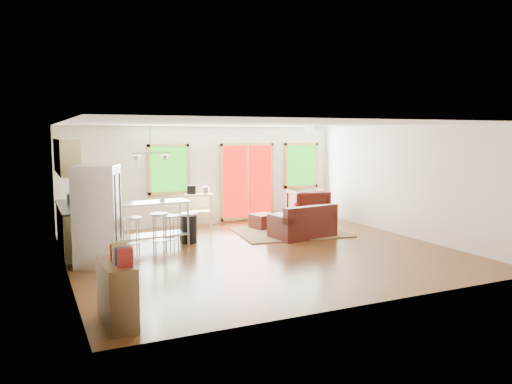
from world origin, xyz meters
name	(u,v)px	position (x,y,z in m)	size (l,w,h in m)	color
floor	(262,252)	(0.00, 0.00, -0.01)	(7.50, 7.00, 0.02)	#3E2310
ceiling	(262,123)	(0.00, 0.00, 2.61)	(7.50, 7.00, 0.02)	white
back_wall	(205,176)	(0.00, 3.51, 1.30)	(7.50, 0.02, 2.60)	silver
left_wall	(63,199)	(-3.76, 0.00, 1.30)	(0.02, 7.00, 2.60)	silver
right_wall	(407,181)	(3.76, 0.00, 1.30)	(0.02, 7.00, 2.60)	silver
front_wall	(371,214)	(0.00, -3.51, 1.30)	(7.50, 0.02, 2.60)	silver
window_left	(169,169)	(-1.00, 3.46, 1.50)	(1.10, 0.05, 1.30)	#15600E
french_doors	(247,181)	(1.20, 3.46, 1.10)	(1.60, 0.05, 2.10)	#C70200
window_right	(301,165)	(2.90, 3.46, 1.50)	(1.10, 0.05, 1.30)	#15600E
rug	(290,232)	(1.47, 1.49, 0.01)	(2.57, 1.98, 0.03)	#4A653E
loveseat	(303,225)	(1.48, 0.87, 0.30)	(1.54, 1.01, 0.77)	black
coffee_table	(294,216)	(1.87, 2.01, 0.32)	(1.05, 0.84, 0.37)	#3E2C17
armchair	(308,204)	(2.61, 2.59, 0.50)	(0.96, 0.90, 0.99)	black
ottoman	(264,221)	(1.11, 2.24, 0.19)	(0.56, 0.56, 0.38)	black
vase	(296,210)	(1.74, 1.68, 0.51)	(0.19, 0.20, 0.31)	silver
book	(303,208)	(1.98, 1.75, 0.54)	(0.20, 0.03, 0.27)	maroon
cabinets	(73,206)	(-3.49, 1.70, 0.93)	(0.64, 2.24, 2.30)	#DDC985
refrigerator	(98,216)	(-3.18, 0.24, 0.92)	(0.94, 0.93, 1.84)	#B7BABC
island	(153,216)	(-1.92, 1.36, 0.67)	(1.58, 0.74, 0.97)	#B7BABC
cup	(162,200)	(-1.72, 1.32, 1.01)	(0.12, 0.09, 0.12)	white
bar_stool_a	(133,227)	(-2.44, 0.87, 0.56)	(0.47, 0.47, 0.76)	#B7BABC
bar_stool_b	(159,223)	(-1.91, 0.84, 0.60)	(0.51, 0.51, 0.81)	#B7BABC
bar_stool_c	(172,224)	(-1.61, 0.98, 0.54)	(0.41, 0.41, 0.72)	#B7BABC
trash_can	(189,228)	(-1.10, 1.46, 0.34)	(0.39, 0.39, 0.67)	black
kitchen_cart	(198,198)	(-0.32, 3.18, 0.74)	(0.82, 0.66, 1.09)	#DDC985
bookshelf	(117,292)	(-3.35, -2.78, 0.42)	(0.39, 0.91, 1.06)	#3E2C17
ceiling_flush	(315,128)	(1.60, 0.60, 2.53)	(0.35, 0.35, 0.12)	white
pendant_light	(151,158)	(-1.90, 1.50, 1.90)	(0.80, 0.18, 0.79)	gray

